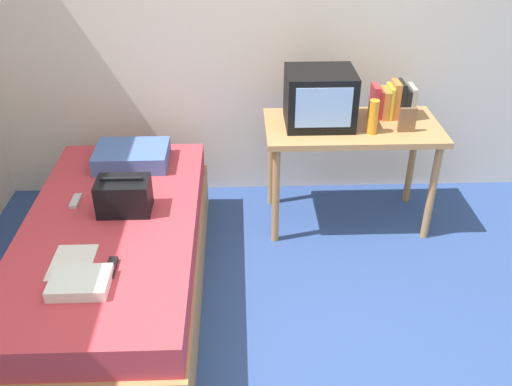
{
  "coord_description": "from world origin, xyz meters",
  "views": [
    {
      "loc": [
        -0.18,
        -1.91,
        2.29
      ],
      "look_at": [
        -0.08,
        1.0,
        0.52
      ],
      "focal_mm": 39.33,
      "sensor_mm": 36.0,
      "label": 1
    }
  ],
  "objects_px": {
    "picture_frame": "(407,120)",
    "remote_dark": "(111,268)",
    "tv": "(320,98)",
    "handbag": "(124,196)",
    "bed": "(115,258)",
    "folded_towel": "(80,283)",
    "pillow": "(132,156)",
    "remote_silver": "(76,201)",
    "desk": "(351,138)",
    "book_row": "(393,101)",
    "water_bottle": "(373,117)",
    "magazine": "(72,262)"
  },
  "relations": [
    {
      "from": "picture_frame",
      "to": "remote_dark",
      "type": "distance_m",
      "value": 2.04
    },
    {
      "from": "tv",
      "to": "picture_frame",
      "type": "relative_size",
      "value": 2.71
    },
    {
      "from": "handbag",
      "to": "bed",
      "type": "bearing_deg",
      "value": -125.11
    },
    {
      "from": "tv",
      "to": "folded_towel",
      "type": "distance_m",
      "value": 1.9
    },
    {
      "from": "folded_towel",
      "to": "pillow",
      "type": "bearing_deg",
      "value": 87.31
    },
    {
      "from": "handbag",
      "to": "remote_silver",
      "type": "height_order",
      "value": "handbag"
    },
    {
      "from": "remote_dark",
      "to": "handbag",
      "type": "bearing_deg",
      "value": 91.66
    },
    {
      "from": "desk",
      "to": "remote_dark",
      "type": "bearing_deg",
      "value": -140.2
    },
    {
      "from": "remote_dark",
      "to": "bed",
      "type": "bearing_deg",
      "value": 102.24
    },
    {
      "from": "book_row",
      "to": "folded_towel",
      "type": "bearing_deg",
      "value": -141.81
    },
    {
      "from": "book_row",
      "to": "handbag",
      "type": "height_order",
      "value": "book_row"
    },
    {
      "from": "pillow",
      "to": "folded_towel",
      "type": "xyz_separation_m",
      "value": [
        -0.06,
        -1.24,
        -0.03
      ]
    },
    {
      "from": "water_bottle",
      "to": "magazine",
      "type": "bearing_deg",
      "value": -150.13
    },
    {
      "from": "picture_frame",
      "to": "handbag",
      "type": "relative_size",
      "value": 0.54
    },
    {
      "from": "magazine",
      "to": "remote_dark",
      "type": "xyz_separation_m",
      "value": [
        0.21,
        -0.06,
        0.01
      ]
    },
    {
      "from": "bed",
      "to": "pillow",
      "type": "relative_size",
      "value": 4.21
    },
    {
      "from": "picture_frame",
      "to": "folded_towel",
      "type": "bearing_deg",
      "value": -147.4
    },
    {
      "from": "desk",
      "to": "book_row",
      "type": "height_order",
      "value": "book_row"
    },
    {
      "from": "book_row",
      "to": "folded_towel",
      "type": "relative_size",
      "value": 1.01
    },
    {
      "from": "book_row",
      "to": "magazine",
      "type": "distance_m",
      "value": 2.29
    },
    {
      "from": "bed",
      "to": "tv",
      "type": "distance_m",
      "value": 1.63
    },
    {
      "from": "bed",
      "to": "pillow",
      "type": "bearing_deg",
      "value": 87.49
    },
    {
      "from": "tv",
      "to": "book_row",
      "type": "xyz_separation_m",
      "value": [
        0.51,
        0.1,
        -0.07
      ]
    },
    {
      "from": "remote_dark",
      "to": "book_row",
      "type": "bearing_deg",
      "value": 37.45
    },
    {
      "from": "pillow",
      "to": "book_row",
      "type": "bearing_deg",
      "value": 5.86
    },
    {
      "from": "book_row",
      "to": "remote_silver",
      "type": "relative_size",
      "value": 1.97
    },
    {
      "from": "desk",
      "to": "handbag",
      "type": "bearing_deg",
      "value": -155.98
    },
    {
      "from": "picture_frame",
      "to": "pillow",
      "type": "height_order",
      "value": "picture_frame"
    },
    {
      "from": "magazine",
      "to": "remote_silver",
      "type": "bearing_deg",
      "value": 101.74
    },
    {
      "from": "remote_silver",
      "to": "pillow",
      "type": "bearing_deg",
      "value": 61.01
    },
    {
      "from": "magazine",
      "to": "remote_dark",
      "type": "height_order",
      "value": "remote_dark"
    },
    {
      "from": "bed",
      "to": "handbag",
      "type": "xyz_separation_m",
      "value": [
        0.08,
        0.11,
        0.36
      ]
    },
    {
      "from": "magazine",
      "to": "remote_dark",
      "type": "bearing_deg",
      "value": -15.64
    },
    {
      "from": "tv",
      "to": "water_bottle",
      "type": "relative_size",
      "value": 1.97
    },
    {
      "from": "pillow",
      "to": "handbag",
      "type": "xyz_separation_m",
      "value": [
        0.05,
        -0.58,
        0.04
      ]
    },
    {
      "from": "tv",
      "to": "remote_dark",
      "type": "distance_m",
      "value": 1.73
    },
    {
      "from": "handbag",
      "to": "remote_silver",
      "type": "bearing_deg",
      "value": 162.55
    },
    {
      "from": "water_bottle",
      "to": "remote_dark",
      "type": "height_order",
      "value": "water_bottle"
    },
    {
      "from": "bed",
      "to": "tv",
      "type": "xyz_separation_m",
      "value": [
        1.27,
        0.77,
        0.68
      ]
    },
    {
      "from": "pillow",
      "to": "remote_silver",
      "type": "bearing_deg",
      "value": -118.99
    },
    {
      "from": "remote_silver",
      "to": "water_bottle",
      "type": "bearing_deg",
      "value": 12.45
    },
    {
      "from": "tv",
      "to": "handbag",
      "type": "bearing_deg",
      "value": -150.98
    },
    {
      "from": "water_bottle",
      "to": "bed",
      "type": "bearing_deg",
      "value": -158.99
    },
    {
      "from": "handbag",
      "to": "remote_dark",
      "type": "relative_size",
      "value": 1.92
    },
    {
      "from": "water_bottle",
      "to": "handbag",
      "type": "distance_m",
      "value": 1.61
    },
    {
      "from": "bed",
      "to": "magazine",
      "type": "xyz_separation_m",
      "value": [
        -0.12,
        -0.37,
        0.26
      ]
    },
    {
      "from": "bed",
      "to": "picture_frame",
      "type": "bearing_deg",
      "value": 18.93
    },
    {
      "from": "desk",
      "to": "tv",
      "type": "distance_m",
      "value": 0.36
    },
    {
      "from": "water_bottle",
      "to": "magazine",
      "type": "xyz_separation_m",
      "value": [
        -1.71,
        -0.98,
        -0.34
      ]
    },
    {
      "from": "magazine",
      "to": "folded_towel",
      "type": "height_order",
      "value": "folded_towel"
    }
  ]
}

